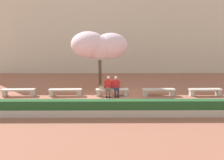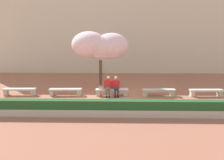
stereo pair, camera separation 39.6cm
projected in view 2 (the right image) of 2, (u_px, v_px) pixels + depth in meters
The scene contains 12 objects.
ground_plane at pixel (112, 96), 14.20m from camera, with size 100.00×100.00×0.00m, color #9E604C.
building_facade at pixel (114, 26), 23.47m from camera, with size 28.42×4.00×9.63m, color beige.
stone_bench_west_end at pixel (20, 90), 14.27m from camera, with size 2.12×0.49×0.45m.
stone_bench_near_west at pixel (66, 91), 14.20m from camera, with size 2.12×0.49×0.45m.
stone_bench_center at pixel (112, 91), 14.13m from camera, with size 2.12×0.49×0.45m.
stone_bench_near_east at pixel (159, 91), 14.07m from camera, with size 2.12×0.49×0.45m.
stone_bench_east_end at pixel (206, 92), 14.00m from camera, with size 2.12×0.49×0.45m.
person_seated_left at pixel (108, 85), 14.01m from camera, with size 0.51×0.68×1.29m.
person_seated_right at pixel (116, 85), 14.00m from camera, with size 0.51×0.72×1.29m.
handbag at pixel (101, 87), 14.08m from camera, with size 0.30×0.15×0.34m.
cherry_tree_main at pixel (100, 46), 15.23m from camera, with size 3.96×2.65×4.12m.
planter_hedge_foreground at pixel (110, 108), 10.58m from camera, with size 17.59×0.50×0.80m.
Camera 2 is at (0.31, -13.69, 3.89)m, focal length 35.00 mm.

